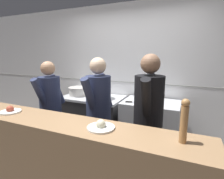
% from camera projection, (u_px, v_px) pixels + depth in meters
% --- Properties ---
extents(wall_back_tiled, '(8.00, 0.06, 2.60)m').
position_uv_depth(wall_back_tiled, '(130.00, 74.00, 3.36)').
color(wall_back_tiled, white).
rests_on(wall_back_tiled, ground_plane).
extents(oven_range, '(1.15, 0.71, 0.89)m').
position_uv_depth(oven_range, '(93.00, 119.00, 3.40)').
color(oven_range, '#232326').
rests_on(oven_range, ground_plane).
extents(prep_counter, '(0.92, 0.65, 0.91)m').
position_uv_depth(prep_counter, '(150.00, 128.00, 2.97)').
color(prep_counter, '#B7BABF').
rests_on(prep_counter, ground_plane).
extents(pass_counter, '(2.82, 0.45, 1.02)m').
position_uv_depth(pass_counter, '(66.00, 167.00, 1.87)').
color(pass_counter, '#93704C').
rests_on(pass_counter, ground_plane).
extents(stock_pot, '(0.36, 0.36, 0.16)m').
position_uv_depth(stock_pot, '(78.00, 91.00, 3.40)').
color(stock_pot, beige).
rests_on(stock_pot, oven_range).
extents(sauce_pot, '(0.29, 0.29, 0.22)m').
position_uv_depth(sauce_pot, '(103.00, 92.00, 3.15)').
color(sauce_pot, '#B7BABF').
rests_on(sauce_pot, oven_range).
extents(mixing_bowl_steel, '(0.24, 0.24, 0.08)m').
position_uv_depth(mixing_bowl_steel, '(146.00, 99.00, 2.93)').
color(mixing_bowl_steel, '#B7BABF').
rests_on(mixing_bowl_steel, prep_counter).
extents(chefs_knife, '(0.35, 0.13, 0.02)m').
position_uv_depth(chefs_knife, '(134.00, 102.00, 2.83)').
color(chefs_knife, '#B7BABF').
rests_on(chefs_knife, prep_counter).
extents(plated_dish_main, '(0.23, 0.23, 0.08)m').
position_uv_depth(plated_dish_main, '(10.00, 111.00, 2.04)').
color(plated_dish_main, white).
rests_on(plated_dish_main, pass_counter).
extents(plated_dish_appetiser, '(0.26, 0.26, 0.09)m').
position_uv_depth(plated_dish_appetiser, '(101.00, 126.00, 1.60)').
color(plated_dish_appetiser, white).
rests_on(plated_dish_appetiser, pass_counter).
extents(pepper_mill, '(0.06, 0.06, 0.35)m').
position_uv_depth(pepper_mill, '(184.00, 120.00, 1.31)').
color(pepper_mill, '#AD7A47').
rests_on(pepper_mill, pass_counter).
extents(chef_head_cook, '(0.34, 0.69, 1.58)m').
position_uv_depth(chef_head_cook, '(51.00, 107.00, 2.70)').
color(chef_head_cook, black).
rests_on(chef_head_cook, ground_plane).
extents(chef_sous, '(0.35, 0.72, 1.64)m').
position_uv_depth(chef_sous, '(99.00, 112.00, 2.38)').
color(chef_sous, black).
rests_on(chef_sous, ground_plane).
extents(chef_line, '(0.37, 0.74, 1.69)m').
position_uv_depth(chef_line, '(148.00, 118.00, 2.08)').
color(chef_line, black).
rests_on(chef_line, ground_plane).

